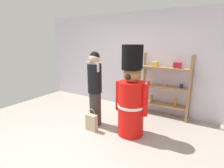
{
  "coord_description": "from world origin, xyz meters",
  "views": [
    {
      "loc": [
        1.87,
        -2.27,
        1.86
      ],
      "look_at": [
        0.05,
        0.67,
        1.0
      ],
      "focal_mm": 28.03,
      "sensor_mm": 36.0,
      "label": 1
    }
  ],
  "objects_px": {
    "merchandise_shelf": "(165,85)",
    "person_shopper": "(95,87)",
    "teddy_bear_guard": "(131,97)",
    "shopping_bag": "(92,122)"
  },
  "relations": [
    {
      "from": "merchandise_shelf",
      "to": "person_shopper",
      "type": "height_order",
      "value": "person_shopper"
    },
    {
      "from": "teddy_bear_guard",
      "to": "merchandise_shelf",
      "type": "bearing_deg",
      "value": 77.4
    },
    {
      "from": "merchandise_shelf",
      "to": "person_shopper",
      "type": "bearing_deg",
      "value": -130.95
    },
    {
      "from": "shopping_bag",
      "to": "merchandise_shelf",
      "type": "bearing_deg",
      "value": 56.81
    },
    {
      "from": "merchandise_shelf",
      "to": "person_shopper",
      "type": "xyz_separation_m",
      "value": [
        -1.15,
        -1.33,
        0.09
      ]
    },
    {
      "from": "merchandise_shelf",
      "to": "person_shopper",
      "type": "distance_m",
      "value": 1.76
    },
    {
      "from": "teddy_bear_guard",
      "to": "shopping_bag",
      "type": "height_order",
      "value": "teddy_bear_guard"
    },
    {
      "from": "person_shopper",
      "to": "shopping_bag",
      "type": "height_order",
      "value": "person_shopper"
    },
    {
      "from": "person_shopper",
      "to": "shopping_bag",
      "type": "relative_size",
      "value": 3.37
    },
    {
      "from": "teddy_bear_guard",
      "to": "person_shopper",
      "type": "xyz_separation_m",
      "value": [
        -0.86,
        -0.03,
        0.08
      ]
    }
  ]
}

